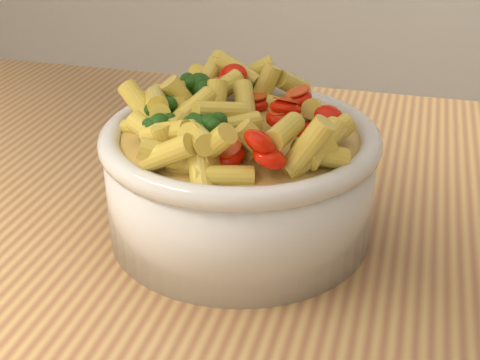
# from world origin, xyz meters

# --- Properties ---
(table) EXTENTS (1.20, 0.80, 0.90)m
(table) POSITION_xyz_m (0.00, 0.00, 0.80)
(table) COLOR #AB8149
(table) RESTS_ON ground
(serving_bowl) EXTENTS (0.23, 0.23, 0.10)m
(serving_bowl) POSITION_xyz_m (0.09, 0.01, 0.95)
(serving_bowl) COLOR silver
(serving_bowl) RESTS_ON table
(pasta_salad) EXTENTS (0.18, 0.18, 0.04)m
(pasta_salad) POSITION_xyz_m (0.09, 0.01, 1.01)
(pasta_salad) COLOR gold
(pasta_salad) RESTS_ON serving_bowl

